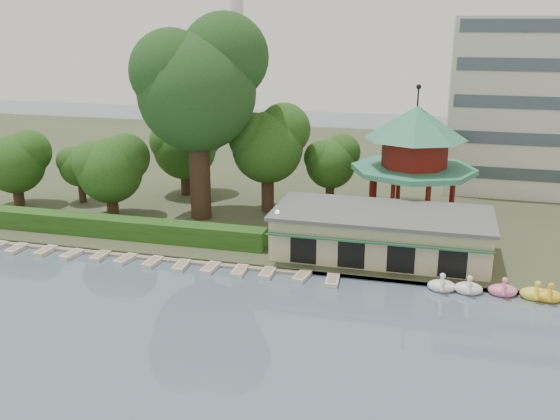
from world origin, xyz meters
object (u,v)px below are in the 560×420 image
(pavilion, at_px, (414,153))
(big_tree, at_px, (199,81))
(boathouse, at_px, (381,233))
(dock, at_px, (125,253))

(pavilion, relative_size, big_tree, 0.66)
(boathouse, xyz_separation_m, pavilion, (2.00, 10.03, 5.11))
(big_tree, bearing_deg, boathouse, -18.25)
(boathouse, bearing_deg, pavilion, 78.72)
(pavilion, distance_m, big_tree, 22.25)
(dock, height_order, pavilion, pavilion)
(boathouse, distance_m, big_tree, 23.13)
(dock, distance_m, big_tree, 18.19)
(pavilion, bearing_deg, big_tree, -169.63)
(boathouse, height_order, big_tree, big_tree)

